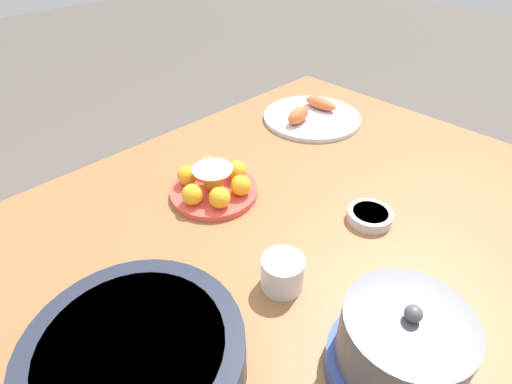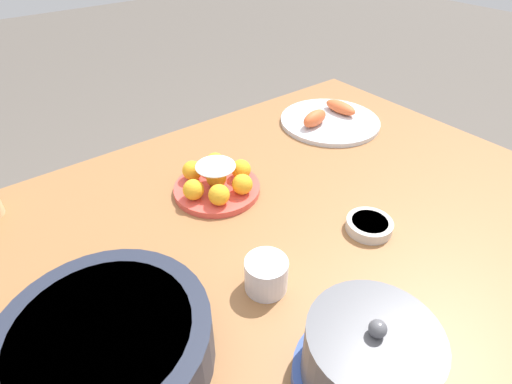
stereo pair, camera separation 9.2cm
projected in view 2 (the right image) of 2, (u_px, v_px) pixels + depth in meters
dining_table at (296, 249)px, 0.95m from camera, size 1.38×1.09×0.76m
cake_plate at (217, 181)px, 0.97m from camera, size 0.21×0.21×0.08m
serving_bowl at (107, 344)px, 0.60m from camera, size 0.32×0.32×0.09m
sauce_bowl at (369, 225)px, 0.87m from camera, size 0.10×0.10×0.02m
seafood_platter at (329, 119)px, 1.27m from camera, size 0.31×0.31×0.06m
cup_far at (266, 275)px, 0.73m from camera, size 0.08×0.08×0.07m
warming_pot at (367, 364)px, 0.56m from camera, size 0.21×0.21×0.16m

